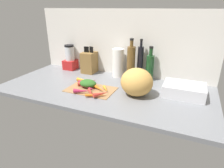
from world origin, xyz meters
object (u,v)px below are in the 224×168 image
carrot_7 (88,87)px  blender_appliance (70,59)px  carrot_6 (82,91)px  carrot_4 (83,80)px  knife_block (89,62)px  carrot_0 (91,93)px  bottle_1 (140,62)px  dish_rack (184,90)px  carrot_1 (97,87)px  carrot_8 (106,89)px  cutting_board (91,89)px  bottle_2 (150,67)px  carrot_3 (101,94)px  winter_squash (137,82)px  carrot_5 (88,81)px  paper_towel_roll (118,63)px  carrot_9 (88,84)px  carrot_2 (96,95)px  bottle_0 (131,62)px

carrot_7 → blender_appliance: bearing=137.4°
carrot_6 → blender_appliance: bearing=131.5°
carrot_4 → knife_block: knife_block is taller
carrot_0 → knife_block: knife_block is taller
bottle_1 → dish_rack: bottle_1 is taller
carrot_7 → carrot_1: bearing=15.7°
carrot_8 → dish_rack: (56.43, 15.65, 2.45)cm
cutting_board → carrot_0: 10.49cm
carrot_1 → carrot_4: 20.79cm
blender_appliance → bottle_2: (83.76, -0.34, 1.30)cm
carrot_3 → dish_rack: (55.45, 26.17, 2.02)cm
cutting_board → winter_squash: (36.08, 4.46, 10.00)cm
carrot_8 → winter_squash: size_ratio=0.42×
carrot_6 → bottle_1: (30.94, 49.87, 12.80)cm
carrot_5 → paper_towel_roll: 34.51cm
bottle_1 → bottle_2: (9.13, -0.88, -2.99)cm
cutting_board → carrot_9: bearing=137.7°
carrot_2 → blender_appliance: bearing=138.2°
cutting_board → bottle_1: bearing=54.6°
carrot_5 → carrot_9: bearing=-57.9°
paper_towel_roll → carrot_0: bearing=-94.2°
cutting_board → carrot_1: (5.45, 0.78, 2.14)cm
carrot_1 → blender_appliance: (-51.47, 38.88, 8.44)cm
carrot_1 → carrot_2: bearing=-66.8°
carrot_3 → carrot_9: (-18.75, 13.80, -0.04)cm
carrot_1 → knife_block: bearing=126.8°
carrot_5 → knife_block: (-13.82, 28.20, 8.09)cm
carrot_4 → carrot_8: 26.71cm
carrot_7 → blender_appliance: blender_appliance is taller
carrot_0 → carrot_4: (-18.01, 19.37, 0.38)cm
carrot_1 → bottle_0: 40.81cm
knife_block → bottle_1: (50.78, 2.48, 4.71)cm
paper_towel_roll → carrot_9: bearing=-113.0°
bottle_1 → carrot_7: bearing=-126.1°
carrot_8 → carrot_0: bearing=-124.0°
carrot_7 → blender_appliance: (-44.45, 40.86, 8.95)cm
cutting_board → carrot_6: size_ratio=3.08×
bottle_1 → carrot_2: bearing=-109.6°
cutting_board → carrot_7: size_ratio=2.44×
carrot_2 → carrot_1: bearing=113.2°
winter_squash → bottle_0: 35.31cm
carrot_3 → carrot_6: (-15.56, -0.88, 0.03)cm
cutting_board → carrot_5: size_ratio=2.48×
carrot_9 → carrot_5: bearing=122.1°
carrot_7 → carrot_8: same height
carrot_8 → carrot_4: bearing=161.4°
carrot_2 → carrot_7: (-12.02, 9.68, 0.21)cm
bottle_1 → bottle_2: 9.65cm
bottle_0 → carrot_4: bearing=-143.0°
carrot_4 → carrot_9: size_ratio=0.73×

